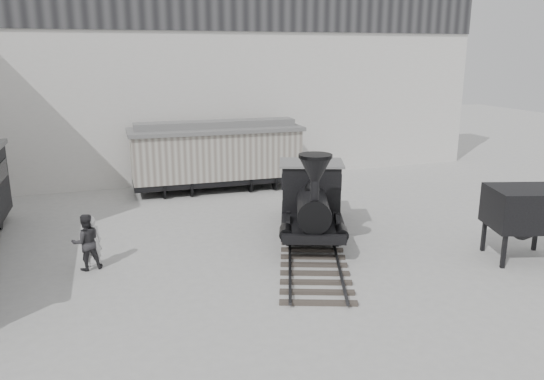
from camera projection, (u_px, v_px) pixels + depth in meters
name	position (u px, v px, depth m)	size (l,w,h in m)	color
ground	(293.00, 280.00, 16.67)	(90.00, 90.00, 0.00)	#9E9E9B
north_wall	(193.00, 78.00, 28.93)	(34.00, 2.51, 11.00)	silver
locomotive	(311.00, 204.00, 20.19)	(5.78, 10.39, 3.63)	#352D29
boxcar	(217.00, 154.00, 27.12)	(8.86, 3.08, 3.59)	black
visitor_a	(92.00, 241.00, 17.53)	(0.64, 0.42, 1.77)	silver
visitor_b	(86.00, 242.00, 17.29)	(0.92, 0.72, 1.89)	#2C2B2E
coal_hopper	(524.00, 213.00, 18.00)	(2.76, 2.49, 2.52)	black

